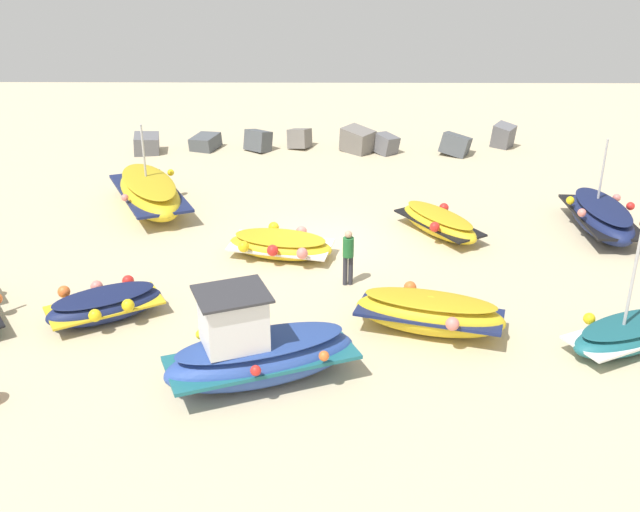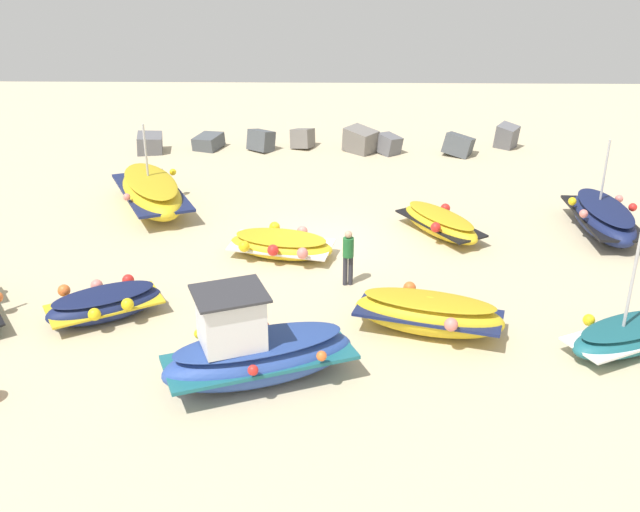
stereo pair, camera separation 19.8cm
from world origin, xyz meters
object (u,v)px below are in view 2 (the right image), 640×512
at_px(fishing_boat_8, 604,218).
at_px(fishing_boat_3, 255,351).
at_px(fishing_boat_2, 152,192).
at_px(fishing_boat_6, 105,304).
at_px(fishing_boat_4, 440,223).
at_px(fishing_boat_5, 281,245).
at_px(fishing_boat_0, 429,313).
at_px(person_walking, 348,254).
at_px(fishing_boat_7, 628,335).

bearing_deg(fishing_boat_8, fishing_boat_3, -52.63).
distance_m(fishing_boat_3, fishing_boat_8, 14.08).
bearing_deg(fishing_boat_2, fishing_boat_6, -22.05).
bearing_deg(fishing_boat_4, fishing_boat_2, 44.65).
distance_m(fishing_boat_2, fishing_boat_4, 10.43).
bearing_deg(fishing_boat_6, fishing_boat_5, 12.12).
distance_m(fishing_boat_0, fishing_boat_2, 12.53).
distance_m(fishing_boat_2, person_walking, 9.23).
bearing_deg(fishing_boat_7, fishing_boat_8, 50.29).
distance_m(fishing_boat_5, fishing_boat_6, 6.03).
relative_size(fishing_boat_5, fishing_boat_8, 0.85).
bearing_deg(fishing_boat_4, fishing_boat_5, 75.88).
relative_size(fishing_boat_0, fishing_boat_5, 1.17).
bearing_deg(fishing_boat_2, person_walking, 24.23).
bearing_deg(fishing_boat_5, fishing_boat_6, 55.73).
distance_m(fishing_boat_0, fishing_boat_8, 9.35).
distance_m(fishing_boat_4, fishing_boat_6, 11.33).
xyz_separation_m(fishing_boat_2, fishing_boat_3, (4.80, -10.92, 0.17)).
height_order(fishing_boat_4, fishing_boat_7, fishing_boat_7).
distance_m(fishing_boat_2, fishing_boat_8, 15.81).
xyz_separation_m(fishing_boat_2, fishing_boat_4, (10.19, -2.22, -0.22)).
relative_size(fishing_boat_3, fishing_boat_7, 1.34).
xyz_separation_m(fishing_boat_8, person_walking, (-8.65, -3.96, 0.42)).
height_order(fishing_boat_6, person_walking, person_walking).
bearing_deg(fishing_boat_7, fishing_boat_5, 122.36).
bearing_deg(fishing_boat_7, fishing_boat_2, 119.34).
height_order(fishing_boat_4, fishing_boat_5, fishing_boat_4).
distance_m(fishing_boat_3, fishing_boat_5, 6.92).
xyz_separation_m(fishing_boat_6, fishing_boat_8, (15.20, 6.07, 0.13)).
distance_m(fishing_boat_5, fishing_boat_7, 10.51).
height_order(fishing_boat_0, fishing_boat_4, fishing_boat_0).
bearing_deg(fishing_boat_0, fishing_boat_7, 6.59).
bearing_deg(fishing_boat_5, person_walking, 150.53).
relative_size(fishing_boat_0, fishing_boat_7, 1.15).
height_order(fishing_boat_6, fishing_boat_8, fishing_boat_8).
height_order(fishing_boat_3, fishing_boat_8, fishing_boat_8).
bearing_deg(fishing_boat_6, fishing_boat_3, -63.62).
bearing_deg(fishing_boat_8, fishing_boat_5, -81.33).
height_order(fishing_boat_3, fishing_boat_5, fishing_boat_3).
bearing_deg(person_walking, fishing_boat_8, 107.60).
relative_size(fishing_boat_3, fishing_boat_5, 1.37).
relative_size(fishing_boat_7, person_walking, 2.13).
distance_m(fishing_boat_5, fishing_boat_8, 10.92).
height_order(fishing_boat_2, fishing_boat_4, fishing_boat_2).
xyz_separation_m(fishing_boat_5, fishing_boat_7, (9.00, -5.41, 0.03)).
relative_size(fishing_boat_0, fishing_boat_4, 1.17).
bearing_deg(person_walking, fishing_boat_5, -140.05).
distance_m(fishing_boat_4, fishing_boat_5, 5.53).
height_order(fishing_boat_3, fishing_boat_6, fishing_boat_3).
distance_m(fishing_boat_4, person_walking, 4.92).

